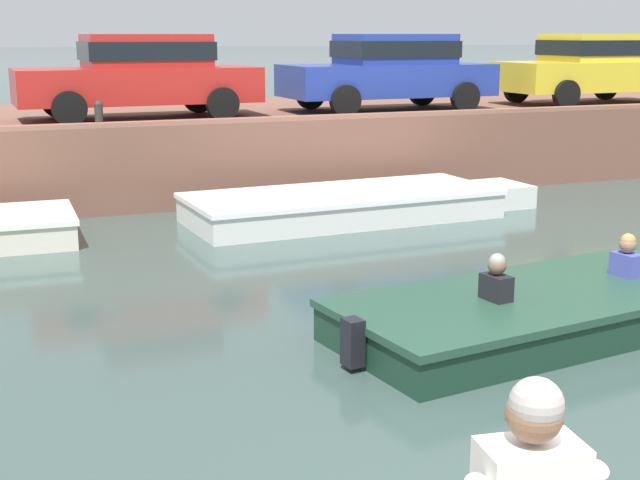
# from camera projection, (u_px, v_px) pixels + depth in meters

# --- Properties ---
(ground_plane) EXTENTS (400.00, 400.00, 0.00)m
(ground_plane) POSITION_uv_depth(u_px,v_px,m) (247.00, 318.00, 9.85)
(ground_plane) COLOR #384C47
(far_quay_wall) EXTENTS (60.00, 6.00, 1.51)m
(far_quay_wall) POSITION_uv_depth(u_px,v_px,m) (117.00, 150.00, 18.07)
(far_quay_wall) COLOR brown
(far_quay_wall) RESTS_ON ground
(far_wall_coping) EXTENTS (60.00, 0.24, 0.08)m
(far_wall_coping) POSITION_uv_depth(u_px,v_px,m) (140.00, 124.00, 15.28)
(far_wall_coping) COLOR #925F4C
(far_wall_coping) RESTS_ON far_quay_wall
(boat_moored_central_white) EXTENTS (6.31, 2.37, 0.48)m
(boat_moored_central_white) POSITION_uv_depth(u_px,v_px,m) (356.00, 204.00, 15.09)
(boat_moored_central_white) COLOR white
(boat_moored_central_white) RESTS_ON ground
(motorboat_passing) EXTENTS (6.58, 2.67, 0.92)m
(motorboat_passing) POSITION_uv_depth(u_px,v_px,m) (588.00, 301.00, 9.70)
(motorboat_passing) COLOR #193828
(motorboat_passing) RESTS_ON ground
(car_left_inner_red) EXTENTS (4.43, 1.99, 1.54)m
(car_left_inner_red) POSITION_uv_depth(u_px,v_px,m) (141.00, 73.00, 16.40)
(car_left_inner_red) COLOR #B2231E
(car_left_inner_red) RESTS_ON far_quay_wall
(car_centre_blue) EXTENTS (4.30, 2.06, 1.54)m
(car_centre_blue) POSITION_uv_depth(u_px,v_px,m) (390.00, 69.00, 18.18)
(car_centre_blue) COLOR #233893
(car_centre_blue) RESTS_ON far_quay_wall
(car_right_inner_yellow) EXTENTS (4.11, 2.06, 1.54)m
(car_right_inner_yellow) POSITION_uv_depth(u_px,v_px,m) (591.00, 66.00, 19.93)
(car_right_inner_yellow) COLOR yellow
(car_right_inner_yellow) RESTS_ON far_quay_wall
(mooring_bollard_mid) EXTENTS (0.15, 0.15, 0.45)m
(mooring_bollard_mid) POSITION_uv_depth(u_px,v_px,m) (99.00, 113.00, 15.12)
(mooring_bollard_mid) COLOR #2D2B28
(mooring_bollard_mid) RESTS_ON far_quay_wall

